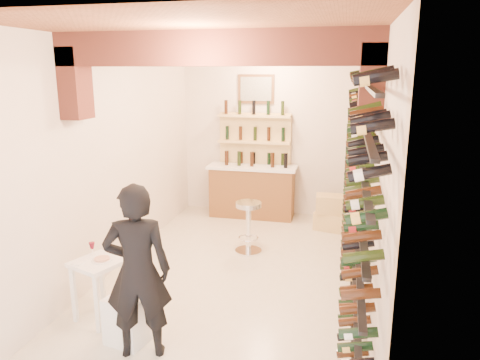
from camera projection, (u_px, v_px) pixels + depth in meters
The scene contains 11 objects.
ground at pixel (235, 274), 6.38m from camera, with size 6.00×6.00×0.00m, color beige.
room_shell at pixel (230, 116), 5.60m from camera, with size 3.52×6.02×3.21m.
wine_rack at pixel (353, 173), 5.68m from camera, with size 0.32×5.70×2.56m.
back_counter at pixel (252, 190), 8.82m from camera, with size 1.70×0.62×1.29m.
back_shelving at pixel (255, 155), 8.90m from camera, with size 1.40×0.31×2.73m.
tasting_table at pixel (98, 271), 5.11m from camera, with size 0.64×0.64×0.87m.
white_stool at pixel (129, 318), 4.77m from camera, with size 0.41×0.41×0.51m, color white.
person at pixel (138, 272), 4.41m from camera, with size 0.65×0.43×1.78m, color black.
chrome_barstool at pixel (248, 223), 7.06m from camera, with size 0.42×0.42×0.82m.
crate_lower at pixel (330, 221), 8.15m from camera, with size 0.54×0.38×0.32m, color #D3B674.
crate_upper at pixel (331, 204), 8.08m from camera, with size 0.54×0.37×0.31m, color #D3B674.
Camera 1 is at (1.39, -5.72, 2.80)m, focal length 33.91 mm.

